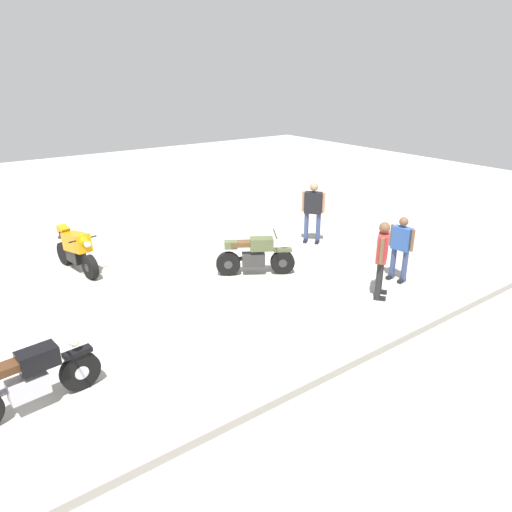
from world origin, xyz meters
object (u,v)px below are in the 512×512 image
motorcycle_orange_sportbike (76,249)px  person_in_black_shirt (313,208)px  motorcycle_olive_vintage (255,256)px  person_in_blue_shirt (401,245)px  person_in_red_shirt (382,255)px  motorcycle_black_cruiser (30,380)px

motorcycle_orange_sportbike → person_in_black_shirt: (-6.24, 1.90, 0.44)m
motorcycle_olive_vintage → person_in_black_shirt: (-2.76, -0.92, 0.55)m
person_in_blue_shirt → person_in_black_shirt: (-0.17, -3.25, 0.14)m
motorcycle_orange_sportbike → person_in_red_shirt: size_ratio=1.12×
person_in_blue_shirt → person_in_black_shirt: bearing=-100.8°
motorcycle_black_cruiser → motorcycle_orange_sportbike: size_ratio=1.07×
person_in_red_shirt → person_in_black_shirt: person_in_black_shirt is taller
motorcycle_olive_vintage → motorcycle_orange_sportbike: 4.48m
motorcycle_orange_sportbike → person_in_red_shirt: (-4.98, 5.47, 0.41)m
person_in_blue_shirt → person_in_black_shirt: 3.26m
motorcycle_olive_vintage → person_in_black_shirt: size_ratio=0.97×
person_in_red_shirt → person_in_blue_shirt: person_in_red_shirt is taller
motorcycle_black_cruiser → motorcycle_olive_vintage: size_ratio=1.20×
motorcycle_black_cruiser → motorcycle_olive_vintage: (-5.66, -2.11, -0.03)m
motorcycle_black_cruiser → motorcycle_orange_sportbike: bearing=60.2°
motorcycle_orange_sportbike → person_in_blue_shirt: 7.96m
person_in_black_shirt → person_in_red_shirt: bearing=32.6°
motorcycle_olive_vintage → motorcycle_black_cruiser: bearing=-127.4°
motorcycle_orange_sportbike → person_in_blue_shirt: bearing=41.4°
motorcycle_olive_vintage → person_in_blue_shirt: (-2.59, 2.33, 0.40)m
motorcycle_black_cruiser → person_in_black_shirt: size_ratio=1.17×
person_in_red_shirt → motorcycle_olive_vintage: bearing=174.7°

